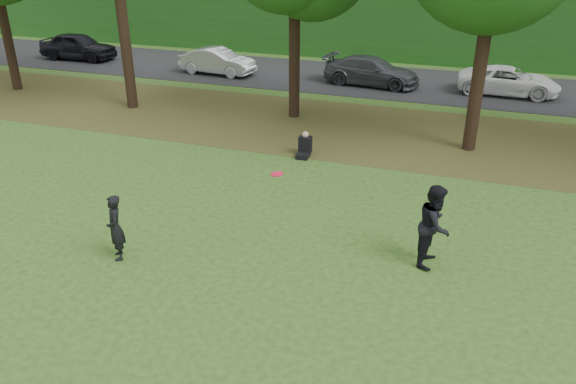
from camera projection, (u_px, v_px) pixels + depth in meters
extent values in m
plane|color=#2A4615|center=(205.00, 345.00, 10.34)|extent=(120.00, 120.00, 0.00)
cube|color=#4B331A|center=(361.00, 130.00, 21.45)|extent=(60.00, 7.00, 0.01)
cube|color=black|center=(396.00, 82.00, 28.28)|extent=(70.00, 7.00, 0.02)
cube|color=#1C5016|center=(417.00, 15.00, 32.36)|extent=(70.00, 3.00, 5.00)
imported|color=black|center=(115.00, 228.00, 12.80)|extent=(0.65, 0.69, 1.58)
imported|color=black|center=(435.00, 225.00, 12.53)|extent=(0.83, 1.01, 1.93)
imported|color=black|center=(78.00, 46.00, 32.91)|extent=(4.56, 1.93, 1.54)
imported|color=#B5B6BD|center=(218.00, 61.00, 29.58)|extent=(4.18, 1.79, 1.34)
imported|color=#3E3F45|center=(372.00, 71.00, 27.47)|extent=(4.86, 2.41, 1.36)
imported|color=white|center=(509.00, 81.00, 25.89)|extent=(4.57, 2.20, 1.26)
cylinder|color=red|center=(277.00, 174.00, 12.05)|extent=(0.27, 0.27, 0.06)
cube|color=black|center=(303.00, 155.00, 18.88)|extent=(0.44, 0.59, 0.16)
cube|color=black|center=(305.00, 145.00, 19.01)|extent=(0.44, 0.37, 0.56)
sphere|color=tan|center=(305.00, 135.00, 18.85)|extent=(0.22, 0.22, 0.22)
cylinder|color=black|center=(9.00, 44.00, 26.18)|extent=(0.44, 0.44, 4.28)
cylinder|color=black|center=(126.00, 48.00, 23.22)|extent=(0.44, 0.44, 5.08)
cylinder|color=black|center=(294.00, 66.00, 22.25)|extent=(0.44, 0.44, 4.12)
cylinder|color=black|center=(478.00, 84.00, 18.67)|extent=(0.44, 0.44, 4.62)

